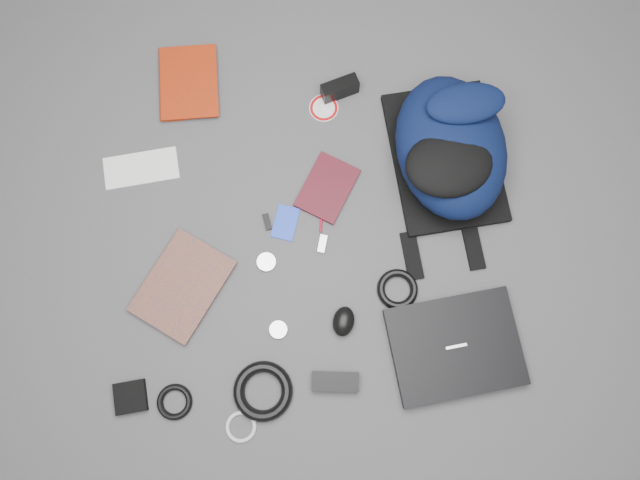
# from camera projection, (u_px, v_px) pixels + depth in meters

# --- Properties ---
(ground) EXTENTS (4.00, 4.00, 0.00)m
(ground) POSITION_uv_depth(u_px,v_px,m) (320.00, 241.00, 1.74)
(ground) COLOR #4F4F51
(ground) RESTS_ON ground
(backpack) EXTENTS (0.41, 0.52, 0.19)m
(backpack) POSITION_uv_depth(u_px,v_px,m) (451.00, 147.00, 1.70)
(backpack) COLOR black
(backpack) RESTS_ON ground
(laptop) EXTENTS (0.39, 0.34, 0.03)m
(laptop) POSITION_uv_depth(u_px,v_px,m) (455.00, 347.00, 1.67)
(laptop) COLOR black
(laptop) RESTS_ON ground
(textbook_red) EXTENTS (0.20, 0.25, 0.03)m
(textbook_red) POSITION_uv_depth(u_px,v_px,m) (159.00, 85.00, 1.83)
(textbook_red) COLOR maroon
(textbook_red) RESTS_ON ground
(comic_book) EXTENTS (0.29, 0.32, 0.02)m
(comic_book) POSITION_uv_depth(u_px,v_px,m) (153.00, 268.00, 1.72)
(comic_book) COLOR #C5570E
(comic_book) RESTS_ON ground
(envelope) EXTENTS (0.23, 0.14, 0.00)m
(envelope) POSITION_uv_depth(u_px,v_px,m) (141.00, 168.00, 1.79)
(envelope) COLOR white
(envelope) RESTS_ON ground
(dvd_case) EXTENTS (0.19, 0.21, 0.01)m
(dvd_case) POSITION_uv_depth(u_px,v_px,m) (327.00, 188.00, 1.77)
(dvd_case) COLOR #3A0B12
(dvd_case) RESTS_ON ground
(compact_camera) EXTENTS (0.11, 0.08, 0.06)m
(compact_camera) POSITION_uv_depth(u_px,v_px,m) (340.00, 89.00, 1.81)
(compact_camera) COLOR black
(compact_camera) RESTS_ON ground
(sticker_disc) EXTENTS (0.11, 0.11, 0.00)m
(sticker_disc) POSITION_uv_depth(u_px,v_px,m) (324.00, 108.00, 1.82)
(sticker_disc) COLOR white
(sticker_disc) RESTS_ON ground
(pen_teal) EXTENTS (0.03, 0.14, 0.01)m
(pen_teal) POSITION_uv_depth(u_px,v_px,m) (327.00, 182.00, 1.77)
(pen_teal) COLOR #0D5D76
(pen_teal) RESTS_ON ground
(pen_red) EXTENTS (0.01, 0.13, 0.01)m
(pen_red) POSITION_uv_depth(u_px,v_px,m) (322.00, 210.00, 1.76)
(pen_red) COLOR maroon
(pen_red) RESTS_ON ground
(id_badge) EXTENTS (0.08, 0.11, 0.00)m
(id_badge) POSITION_uv_depth(u_px,v_px,m) (285.00, 223.00, 1.75)
(id_badge) COLOR blue
(id_badge) RESTS_ON ground
(usb_black) EXTENTS (0.03, 0.05, 0.01)m
(usb_black) POSITION_uv_depth(u_px,v_px,m) (267.00, 222.00, 1.75)
(usb_black) COLOR black
(usb_black) RESTS_ON ground
(usb_silver) EXTENTS (0.03, 0.05, 0.01)m
(usb_silver) POSITION_uv_depth(u_px,v_px,m) (322.00, 244.00, 1.74)
(usb_silver) COLOR #AAAAAC
(usb_silver) RESTS_ON ground
(mouse) EXTENTS (0.07, 0.09, 0.04)m
(mouse) POSITION_uv_depth(u_px,v_px,m) (344.00, 321.00, 1.68)
(mouse) COLOR black
(mouse) RESTS_ON ground
(headphone_left) EXTENTS (0.06, 0.06, 0.01)m
(headphone_left) POSITION_uv_depth(u_px,v_px,m) (266.00, 262.00, 1.72)
(headphone_left) COLOR silver
(headphone_left) RESTS_ON ground
(headphone_right) EXTENTS (0.06, 0.06, 0.01)m
(headphone_right) POSITION_uv_depth(u_px,v_px,m) (278.00, 330.00, 1.69)
(headphone_right) COLOR silver
(headphone_right) RESTS_ON ground
(cable_coil) EXTENTS (0.12, 0.12, 0.02)m
(cable_coil) POSITION_uv_depth(u_px,v_px,m) (397.00, 289.00, 1.70)
(cable_coil) COLOR black
(cable_coil) RESTS_ON ground
(power_brick) EXTENTS (0.12, 0.06, 0.03)m
(power_brick) POSITION_uv_depth(u_px,v_px,m) (335.00, 382.00, 1.65)
(power_brick) COLOR black
(power_brick) RESTS_ON ground
(power_cord_coil) EXTENTS (0.16, 0.16, 0.03)m
(power_cord_coil) POSITION_uv_depth(u_px,v_px,m) (263.00, 391.00, 1.64)
(power_cord_coil) COLOR black
(power_cord_coil) RESTS_ON ground
(pouch) EXTENTS (0.10, 0.10, 0.02)m
(pouch) POSITION_uv_depth(u_px,v_px,m) (131.00, 397.00, 1.64)
(pouch) COLOR black
(pouch) RESTS_ON ground
(earbud_coil) EXTENTS (0.12, 0.12, 0.02)m
(earbud_coil) POSITION_uv_depth(u_px,v_px,m) (175.00, 402.00, 1.64)
(earbud_coil) COLOR black
(earbud_coil) RESTS_ON ground
(white_cable_coil) EXTENTS (0.11, 0.11, 0.01)m
(white_cable_coil) POSITION_uv_depth(u_px,v_px,m) (241.00, 427.00, 1.63)
(white_cable_coil) COLOR silver
(white_cable_coil) RESTS_ON ground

